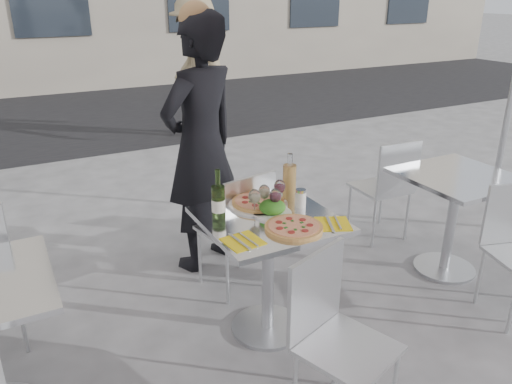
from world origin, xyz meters
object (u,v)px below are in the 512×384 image
chair_far (241,223)px  wineglass_red_a (275,197)px  wineglass_white_a (255,197)px  chair_near (333,326)px  side_chair_rfar (388,182)px  napkin_right (333,223)px  carafe (289,181)px  wineglass_white_b (264,193)px  main_table (268,251)px  sugar_shaker (301,198)px  salad_plate (272,208)px  pizza_near (294,227)px  side_table_right (454,203)px  wine_bottle (218,201)px  pizza_far (258,203)px  napkin_left (243,241)px  wineglass_red_b (280,188)px  pedestrian_b (197,69)px

chair_far → wineglass_red_a: wineglass_red_a is taller
wineglass_white_a → chair_near: bearing=-89.9°
chair_far → side_chair_rfar: size_ratio=1.01×
side_chair_rfar → napkin_right: 1.44m
carafe → wineglass_white_b: (-0.21, -0.07, -0.01)m
main_table → sugar_shaker: bearing=11.4°
salad_plate → sugar_shaker: bearing=5.7°
wineglass_white_b → napkin_right: bearing=-54.0°
wineglass_white_a → carafe: bearing=19.8°
pizza_near → sugar_shaker: size_ratio=2.90×
salad_plate → main_table: bearing=-145.0°
side_table_right → chair_near: bearing=-155.7°
side_chair_rfar → wineglass_red_a: wineglass_red_a is taller
wine_bottle → carafe: size_ratio=1.02×
pizza_far → wine_bottle: wine_bottle is taller
napkin_left → chair_far: bearing=59.2°
salad_plate → chair_near: bearing=-97.3°
salad_plate → napkin_right: bearing=-49.0°
pizza_far → napkin_right: (0.24, -0.42, -0.01)m
wineglass_white_b → side_chair_rfar: bearing=19.4°
chair_far → pizza_near: size_ratio=2.79×
wineglass_red_b → chair_far: bearing=106.6°
side_chair_rfar → carafe: (-1.19, -0.42, 0.36)m
side_table_right → pedestrian_b: size_ratio=0.40×
wine_bottle → wineglass_red_b: bearing=4.4°
chair_far → wineglass_white_a: bearing=65.2°
chair_far → wineglass_red_a: (0.01, -0.43, 0.35)m
side_table_right → salad_plate: size_ratio=3.41×
main_table → carafe: (0.24, 0.17, 0.33)m
side_table_right → chair_near: 1.70m
pizza_near → wineglass_red_a: size_ratio=1.97×
wineglass_white_a → napkin_left: size_ratio=0.79×
wineglass_white_b → napkin_right: size_ratio=0.66×
chair_far → napkin_left: bearing=54.7°
sugar_shaker → wineglass_white_b: wineglass_white_b is taller
salad_plate → wineglass_red_a: (0.01, -0.01, 0.07)m
wine_bottle → wineglass_red_b: 0.40m
side_chair_rfar → salad_plate: 1.52m
chair_far → wine_bottle: bearing=39.0°
side_table_right → side_chair_rfar: side_chair_rfar is taller
chair_far → carafe: bearing=113.4°
main_table → salad_plate: 0.25m
chair_near → napkin_right: (0.32, 0.47, 0.25)m
wine_bottle → wineglass_red_a: 0.32m
chair_far → wineglass_red_b: wineglass_red_b is taller
wineglass_white_b → napkin_left: 0.42m
pizza_far → wineglass_white_b: wineglass_white_b is taller
chair_near → salad_plate: size_ratio=3.86×
side_table_right → chair_far: bearing=162.7°
wine_bottle → sugar_shaker: bearing=-5.6°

